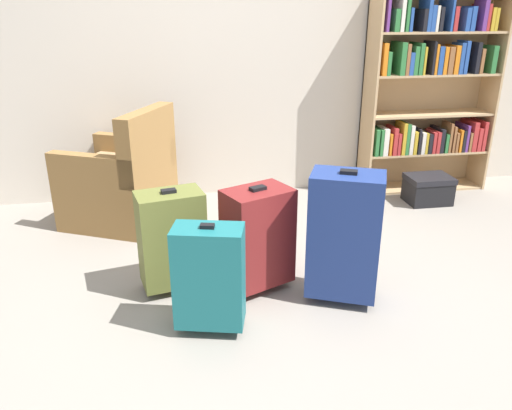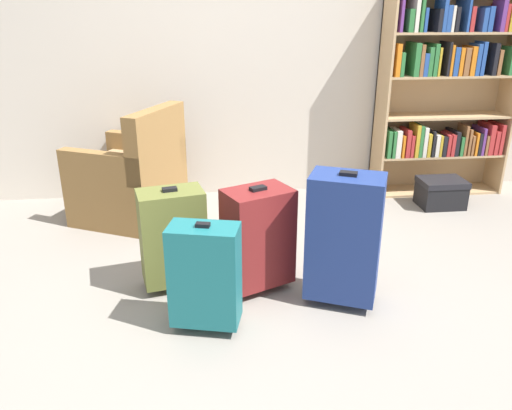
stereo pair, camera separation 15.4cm
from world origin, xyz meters
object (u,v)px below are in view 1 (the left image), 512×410
(storage_box, at_px, (428,188))
(suitcase_olive, at_px, (172,239))
(armchair, at_px, (122,183))
(bookshelf, at_px, (429,88))
(mug, at_px, (190,217))
(suitcase_navy_blue, at_px, (344,235))
(suitcase_dark_red, at_px, (258,237))
(suitcase_teal, at_px, (209,277))

(storage_box, xyz_separation_m, suitcase_olive, (-2.20, -1.09, 0.21))
(storage_box, bearing_deg, armchair, 179.27)
(armchair, xyz_separation_m, suitcase_olive, (0.37, -1.12, 0.02))
(bookshelf, relative_size, mug, 14.43)
(storage_box, bearing_deg, suitcase_navy_blue, -132.37)
(suitcase_navy_blue, bearing_deg, armchair, 133.53)
(mug, xyz_separation_m, suitcase_olive, (-0.14, -0.98, 0.29))
(suitcase_navy_blue, bearing_deg, suitcase_dark_red, 156.27)
(bookshelf, bearing_deg, storage_box, -104.32)
(mug, xyz_separation_m, suitcase_navy_blue, (0.82, -1.26, 0.36))
(mug, bearing_deg, suitcase_olive, -97.85)
(armchair, relative_size, suitcase_olive, 1.46)
(armchair, distance_m, suitcase_olive, 1.18)
(suitcase_teal, bearing_deg, mug, 91.85)
(armchair, relative_size, suitcase_dark_red, 1.43)
(storage_box, height_order, suitcase_teal, suitcase_teal)
(mug, distance_m, suitcase_navy_blue, 1.54)
(suitcase_dark_red, bearing_deg, bookshelf, 40.69)
(bookshelf, xyz_separation_m, suitcase_navy_blue, (-1.34, -1.75, -0.52))
(armchair, height_order, suitcase_navy_blue, armchair)
(storage_box, relative_size, suitcase_dark_red, 0.57)
(bookshelf, bearing_deg, suitcase_dark_red, -139.31)
(suitcase_olive, bearing_deg, bookshelf, 32.71)
(suitcase_navy_blue, bearing_deg, suitcase_olive, 164.11)
(suitcase_dark_red, bearing_deg, suitcase_teal, -129.65)
(bookshelf, xyz_separation_m, mug, (-2.16, -0.49, -0.88))
(armchair, relative_size, suitcase_navy_blue, 1.19)
(suitcase_olive, bearing_deg, suitcase_navy_blue, -15.89)
(storage_box, bearing_deg, suitcase_teal, -142.57)
(suitcase_teal, bearing_deg, suitcase_dark_red, 50.35)
(bookshelf, xyz_separation_m, storage_box, (-0.10, -0.39, -0.80))
(bookshelf, xyz_separation_m, suitcase_dark_red, (-1.80, -1.55, -0.59))
(armchair, bearing_deg, suitcase_navy_blue, -46.47)
(armchair, distance_m, suitcase_dark_red, 1.48)
(mug, height_order, suitcase_navy_blue, suitcase_navy_blue)
(mug, relative_size, suitcase_dark_red, 0.18)
(storage_box, distance_m, suitcase_dark_red, 2.07)
(suitcase_navy_blue, bearing_deg, mug, 123.16)
(mug, relative_size, storage_box, 0.32)
(suitcase_teal, height_order, suitcase_navy_blue, suitcase_navy_blue)
(bookshelf, xyz_separation_m, armchair, (-2.67, -0.35, -0.61))
(bookshelf, bearing_deg, suitcase_navy_blue, -127.50)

